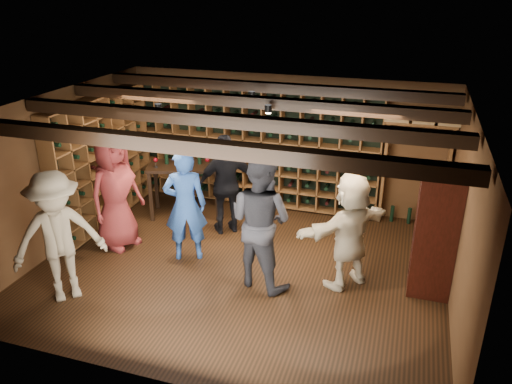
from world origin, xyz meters
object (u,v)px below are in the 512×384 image
(man_blue_shirt, at_px, (185,206))
(man_grey_suit, at_px, (261,221))
(guest_beige, at_px, (350,231))
(display_cabinet, at_px, (435,237))
(guest_khaki, at_px, (58,237))
(guest_woman_black, at_px, (227,185))
(tasting_table, at_px, (185,171))
(guest_red_floral, at_px, (115,191))

(man_blue_shirt, bearing_deg, man_grey_suit, 141.82)
(man_blue_shirt, distance_m, guest_beige, 2.49)
(display_cabinet, xyz_separation_m, guest_beige, (-1.12, -0.16, -0.01))
(guest_khaki, bearing_deg, guest_woman_black, 15.24)
(display_cabinet, height_order, tasting_table, display_cabinet)
(guest_red_floral, xyz_separation_m, tasting_table, (0.54, 1.40, -0.10))
(man_blue_shirt, relative_size, guest_red_floral, 0.93)
(guest_woman_black, bearing_deg, tasting_table, -57.99)
(guest_khaki, bearing_deg, guest_beige, -22.83)
(man_blue_shirt, height_order, guest_khaki, guest_khaki)
(man_grey_suit, height_order, guest_woman_black, man_grey_suit)
(guest_red_floral, relative_size, tasting_table, 1.34)
(guest_khaki, distance_m, guest_beige, 3.92)
(guest_beige, bearing_deg, man_grey_suit, -33.07)
(man_blue_shirt, relative_size, tasting_table, 1.24)
(display_cabinet, bearing_deg, guest_red_floral, -178.40)
(guest_woman_black, distance_m, guest_beige, 2.42)
(man_grey_suit, distance_m, tasting_table, 2.67)
(display_cabinet, distance_m, guest_beige, 1.13)
(man_blue_shirt, height_order, guest_beige, man_blue_shirt)
(display_cabinet, bearing_deg, tasting_table, 163.51)
(display_cabinet, xyz_separation_m, guest_woman_black, (-3.32, 0.86, 0.02))
(guest_red_floral, distance_m, guest_khaki, 1.52)
(man_blue_shirt, bearing_deg, guest_khaki, 28.86)
(man_grey_suit, bearing_deg, man_blue_shirt, 4.61)
(display_cabinet, xyz_separation_m, guest_khaki, (-4.74, -1.65, 0.07))
(man_blue_shirt, xyz_separation_m, guest_beige, (2.49, 0.01, -0.04))
(guest_woman_black, xyz_separation_m, guest_beige, (2.20, -1.02, -0.02))
(man_blue_shirt, relative_size, man_grey_suit, 0.90)
(man_grey_suit, relative_size, guest_woman_black, 1.13)
(guest_red_floral, height_order, tasting_table, guest_red_floral)
(guest_woman_black, distance_m, tasting_table, 1.06)
(guest_khaki, relative_size, guest_beige, 1.09)
(man_blue_shirt, bearing_deg, guest_beige, 156.42)
(display_cabinet, relative_size, guest_beige, 1.03)
(display_cabinet, bearing_deg, guest_beige, -171.81)
(guest_red_floral, bearing_deg, guest_khaki, -158.98)
(man_grey_suit, height_order, guest_khaki, man_grey_suit)
(guest_woman_black, bearing_deg, guest_khaki, 25.46)
(guest_red_floral, bearing_deg, display_cabinet, -70.93)
(man_blue_shirt, distance_m, man_grey_suit, 1.35)
(guest_red_floral, distance_m, guest_beige, 3.72)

